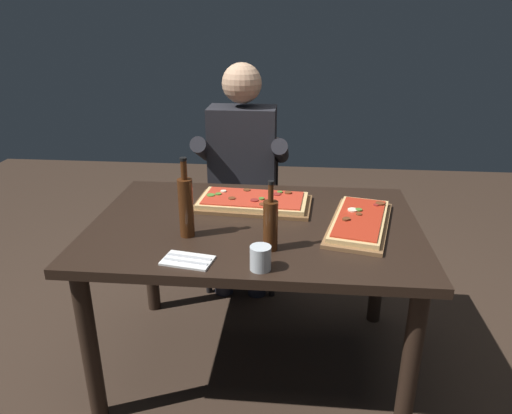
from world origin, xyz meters
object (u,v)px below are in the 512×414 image
dining_table (255,242)px  pizza_rectangular_front (253,202)px  wine_bottle_dark (186,206)px  diner_chair (245,203)px  oil_bottle_amber (270,224)px  tumbler_near_camera (260,258)px  pizza_rectangular_left (360,222)px  seated_diner (242,169)px

dining_table → pizza_rectangular_front: bearing=97.9°
wine_bottle_dark → diner_chair: (0.11, 1.01, -0.38)m
wine_bottle_dark → oil_bottle_amber: (0.34, -0.09, -0.03)m
wine_bottle_dark → tumbler_near_camera: wine_bottle_dark is taller
oil_bottle_amber → diner_chair: oil_bottle_amber is taller
wine_bottle_dark → pizza_rectangular_left: bearing=12.6°
pizza_rectangular_front → tumbler_near_camera: 0.60m
pizza_rectangular_left → diner_chair: 1.07m
tumbler_near_camera → dining_table: bearing=98.2°
wine_bottle_dark → pizza_rectangular_front: bearing=55.9°
dining_table → diner_chair: (-0.15, 0.86, -0.16)m
pizza_rectangular_left → wine_bottle_dark: (-0.70, -0.16, 0.11)m
wine_bottle_dark → seated_diner: size_ratio=0.25×
pizza_rectangular_left → seated_diner: 0.94m
wine_bottle_dark → oil_bottle_amber: wine_bottle_dark is taller
diner_chair → tumbler_near_camera: bearing=-80.8°
pizza_rectangular_left → diner_chair: size_ratio=0.64×
dining_table → tumbler_near_camera: tumbler_near_camera is taller
wine_bottle_dark → tumbler_near_camera: bearing=-37.8°
pizza_rectangular_front → pizza_rectangular_left: same height
dining_table → seated_diner: (-0.15, 0.74, 0.10)m
pizza_rectangular_front → dining_table: bearing=-82.1°
tumbler_near_camera → pizza_rectangular_front: bearing=98.1°
seated_diner → tumbler_near_camera: bearing=-79.9°
pizza_rectangular_front → wine_bottle_dark: bearing=-124.1°
pizza_rectangular_front → seated_diner: size_ratio=0.41×
oil_bottle_amber → seated_diner: seated_diner is taller
pizza_rectangular_front → pizza_rectangular_left: bearing=-21.8°
oil_bottle_amber → diner_chair: (-0.23, 1.10, -0.36)m
tumbler_near_camera → diner_chair: 1.31m
dining_table → seated_diner: 0.76m
pizza_rectangular_front → oil_bottle_amber: oil_bottle_amber is taller
pizza_rectangular_left → tumbler_near_camera: size_ratio=6.38×
pizza_rectangular_left → tumbler_near_camera: (-0.39, -0.40, 0.02)m
pizza_rectangular_left → oil_bottle_amber: size_ratio=2.03×
oil_bottle_amber → wine_bottle_dark: bearing=165.3°
pizza_rectangular_front → tumbler_near_camera: size_ratio=6.28×
dining_table → diner_chair: diner_chair is taller
pizza_rectangular_front → tumbler_near_camera: (0.08, -0.59, 0.02)m
pizza_rectangular_left → oil_bottle_amber: (-0.36, -0.25, 0.08)m
dining_table → pizza_rectangular_left: bearing=-0.2°
dining_table → tumbler_near_camera: 0.43m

